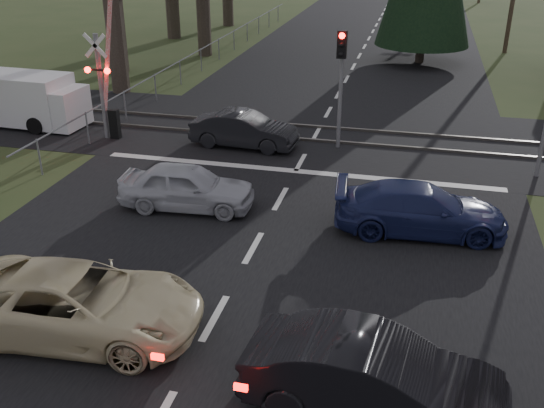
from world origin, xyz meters
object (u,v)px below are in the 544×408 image
(white_van, at_px, (23,100))
(dark_hatchback, at_px, (374,378))
(crossing_signal, at_px, (107,84))
(traffic_signal_center, at_px, (341,70))
(dark_car_far, at_px, (244,130))
(blue_sedan, at_px, (420,209))
(cream_coupe, at_px, (77,303))
(silver_car, at_px, (187,187))

(white_van, bearing_deg, dark_hatchback, -37.22)
(crossing_signal, xyz_separation_m, dark_hatchback, (10.62, -11.64, -1.36))
(traffic_signal_center, distance_m, dark_car_far, 3.97)
(blue_sedan, xyz_separation_m, white_van, (-15.32, 5.62, 0.38))
(cream_coupe, relative_size, dark_hatchback, 1.15)
(blue_sedan, height_order, dark_car_far, blue_sedan)
(cream_coupe, bearing_deg, dark_hatchback, -102.53)
(silver_car, bearing_deg, blue_sedan, -93.61)
(silver_car, height_order, dark_car_far, silver_car)
(crossing_signal, relative_size, dark_car_far, 1.84)
(dark_hatchback, distance_m, silver_car, 8.80)
(cream_coupe, height_order, silver_car, cream_coupe)
(silver_car, relative_size, dark_car_far, 0.99)
(cream_coupe, distance_m, dark_car_far, 11.11)
(silver_car, height_order, white_van, white_van)
(crossing_signal, bearing_deg, dark_car_far, 3.28)
(crossing_signal, height_order, blue_sedan, crossing_signal)
(silver_car, bearing_deg, dark_hatchback, -143.40)
(white_van, bearing_deg, blue_sedan, -17.38)
(silver_car, distance_m, dark_car_far, 5.26)
(white_van, bearing_deg, cream_coupe, -49.42)
(traffic_signal_center, distance_m, blue_sedan, 6.86)
(crossing_signal, bearing_deg, blue_sedan, -23.62)
(dark_hatchback, xyz_separation_m, dark_car_far, (-5.61, 11.92, -0.08))
(crossing_signal, distance_m, dark_hatchback, 15.81)
(blue_sedan, distance_m, white_van, 16.33)
(dark_car_far, bearing_deg, white_van, 91.19)
(white_van, bearing_deg, crossing_signal, -7.12)
(cream_coupe, bearing_deg, dark_car_far, -5.33)
(dark_car_far, bearing_deg, dark_hatchback, -150.92)
(dark_hatchback, bearing_deg, crossing_signal, 47.42)
(blue_sedan, height_order, white_van, white_van)
(crossing_signal, height_order, white_van, crossing_signal)
(cream_coupe, distance_m, blue_sedan, 8.69)
(cream_coupe, height_order, white_van, white_van)
(crossing_signal, relative_size, blue_sedan, 1.59)
(traffic_signal_center, xyz_separation_m, dark_car_far, (-3.26, -0.60, -2.18))
(cream_coupe, height_order, blue_sedan, cream_coupe)
(cream_coupe, distance_m, dark_hatchback, 5.82)
(traffic_signal_center, height_order, blue_sedan, traffic_signal_center)
(traffic_signal_center, relative_size, dark_hatchback, 0.96)
(cream_coupe, height_order, dark_hatchback, dark_hatchback)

